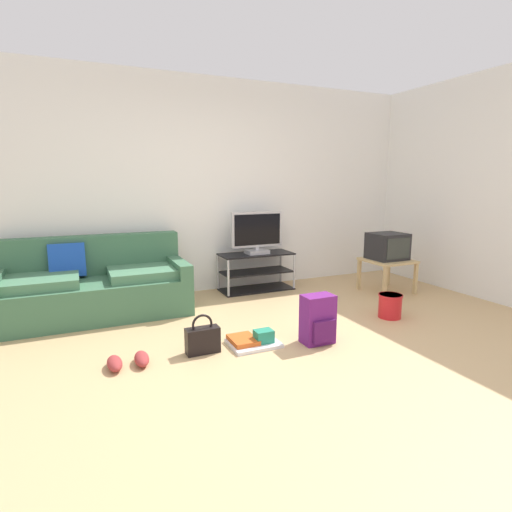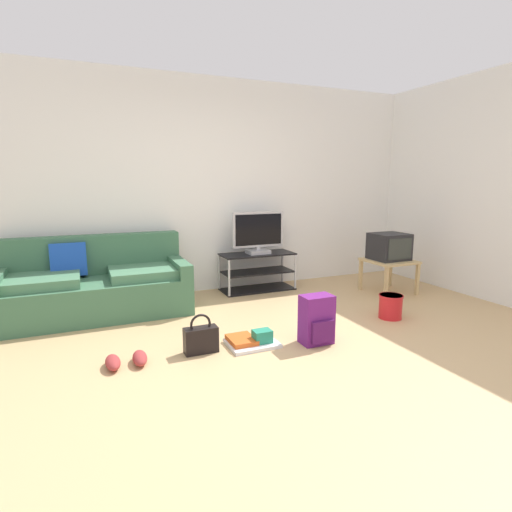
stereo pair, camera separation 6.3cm
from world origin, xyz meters
TOP-DOWN VIEW (x-y plane):
  - ground_plane at (0.00, 0.00)m, footprint 9.00×9.80m
  - wall_back at (0.00, 2.45)m, footprint 9.00×0.10m
  - wall_right at (3.05, 0.84)m, footprint 0.10×3.60m
  - couch at (-1.35, 1.93)m, footprint 1.93×0.87m
  - tv_stand at (0.66, 2.14)m, footprint 0.96×0.42m
  - flat_tv at (0.66, 2.12)m, footprint 0.70×0.22m
  - side_table at (2.17, 1.37)m, footprint 0.56×0.56m
  - crt_tv at (2.17, 1.38)m, footprint 0.44×0.40m
  - backpack at (0.41, 0.27)m, footprint 0.28×0.25m
  - handbag at (-0.58, 0.48)m, footprint 0.28×0.12m
  - cleaning_bucket at (1.49, 0.54)m, footprint 0.25×0.25m
  - sneakers_pair at (-1.19, 0.46)m, footprint 0.32×0.26m
  - floor_tray at (-0.13, 0.45)m, footprint 0.43×0.34m

SIDE VIEW (x-z plane):
  - ground_plane at x=0.00m, z-range -0.02..0.00m
  - floor_tray at x=-0.13m, z-range -0.03..0.11m
  - sneakers_pair at x=-1.19m, z-range 0.00..0.09m
  - handbag at x=-0.58m, z-range -0.05..0.29m
  - cleaning_bucket at x=1.49m, z-range 0.01..0.26m
  - backpack at x=0.41m, z-range 0.00..0.43m
  - tv_stand at x=0.66m, z-range 0.00..0.49m
  - couch at x=-1.35m, z-range -0.11..0.72m
  - side_table at x=2.17m, z-range 0.15..0.58m
  - crt_tv at x=2.17m, z-range 0.43..0.77m
  - flat_tv at x=0.66m, z-range 0.49..1.03m
  - wall_back at x=0.00m, z-range 0.00..2.70m
  - wall_right at x=3.05m, z-range 0.00..2.70m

